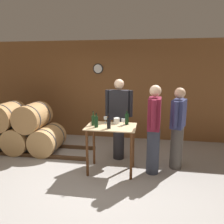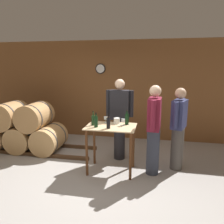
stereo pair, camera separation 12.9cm
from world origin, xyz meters
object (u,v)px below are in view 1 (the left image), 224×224
wine_bottle_right (127,119)px  person_visitor_with_scarf (178,127)px  wine_glass_near_left (105,118)px  person_host (119,118)px  wine_bottle_left (96,121)px  wine_glass_near_center (123,121)px  wine_bottle_far_left (93,120)px  person_visitor_bearded (154,128)px  ice_bucket (117,121)px  wine_bottle_center (109,123)px

wine_bottle_right → person_visitor_with_scarf: size_ratio=0.18×
wine_glass_near_left → person_host: person_host is taller
wine_bottle_left → wine_glass_near_center: 0.51m
wine_bottle_right → wine_glass_near_center: (-0.06, -0.10, -0.01)m
wine_glass_near_center → wine_bottle_right: bearing=59.7°
wine_glass_near_left → wine_glass_near_center: bearing=-20.8°
wine_bottle_far_left → wine_glass_near_left: 0.28m
person_host → person_visitor_with_scarf: bearing=-12.9°
person_visitor_bearded → wine_bottle_right: bearing=168.2°
person_visitor_bearded → person_visitor_with_scarf: bearing=32.2°
wine_bottle_left → ice_bucket: bearing=42.8°
person_visitor_with_scarf → person_visitor_bearded: size_ratio=0.96×
wine_glass_near_left → ice_bucket: (0.23, -0.02, -0.04)m
wine_bottle_left → wine_bottle_right: (0.54, 0.28, 0.00)m
wine_glass_near_left → wine_bottle_far_left: bearing=-133.0°
wine_bottle_left → person_visitor_with_scarf: size_ratio=0.17×
wine_bottle_center → person_visitor_with_scarf: bearing=21.9°
wine_bottle_right → wine_bottle_center: bearing=-132.0°
wine_bottle_center → person_visitor_bearded: 0.85m
wine_bottle_center → person_host: 0.80m
wine_glass_near_center → wine_bottle_center: bearing=-136.1°
wine_glass_near_center → person_visitor_bearded: 0.59m
wine_bottle_left → wine_glass_near_left: 0.34m
wine_glass_near_left → wine_bottle_center: bearing=-69.9°
wine_bottle_left → wine_glass_near_center: wine_bottle_left is taller
wine_bottle_right → wine_glass_near_left: (-0.43, 0.04, -0.02)m
wine_bottle_left → wine_bottle_far_left: bearing=125.9°
wine_bottle_left → person_host: size_ratio=0.16×
ice_bucket → person_visitor_bearded: bearing=-10.6°
wine_bottle_left → wine_bottle_center: (0.24, -0.04, -0.00)m
wine_bottle_left → person_visitor_bearded: size_ratio=0.16×
wine_bottle_right → wine_bottle_far_left: bearing=-165.2°
person_host → person_visitor_with_scarf: 1.23m
wine_bottle_far_left → wine_glass_near_center: wine_bottle_far_left is taller
wine_bottle_left → ice_bucket: wine_bottle_left is taller
wine_glass_near_center → ice_bucket: wine_glass_near_center is taller
person_visitor_bearded → wine_glass_near_left: bearing=171.0°
ice_bucket → person_visitor_with_scarf: size_ratio=0.07×
wine_bottle_far_left → wine_bottle_right: wine_bottle_right is taller
wine_bottle_far_left → wine_glass_near_center: 0.57m
wine_bottle_center → ice_bucket: (0.09, 0.35, -0.05)m
wine_bottle_far_left → ice_bucket: wine_bottle_far_left is taller
wine_glass_near_center → wine_bottle_left: bearing=-159.0°
wine_bottle_right → wine_glass_near_center: 0.12m
wine_bottle_right → person_visitor_with_scarf: (0.98, 0.19, -0.17)m
person_host → wine_glass_near_left: bearing=-117.1°
wine_bottle_center → wine_bottle_right: wine_bottle_right is taller
wine_bottle_center → person_visitor_with_scarf: person_visitor_with_scarf is taller
wine_bottle_far_left → ice_bucket: bearing=24.6°
wine_bottle_left → wine_glass_near_center: bearing=21.0°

